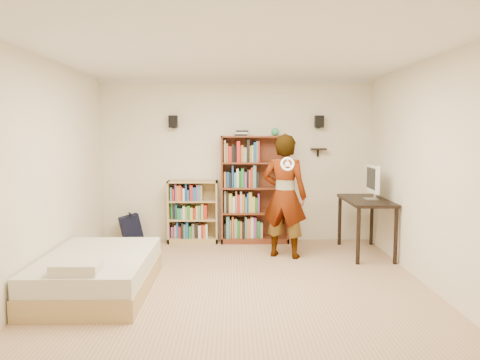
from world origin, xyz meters
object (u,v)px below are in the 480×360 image
object	(u,v)px
daybed	(97,269)
person	(284,196)
tall_bookshelf	(255,190)
computer_desk	(366,226)
low_bookshelf	(193,212)

from	to	relation	value
daybed	person	distance (m)	2.82
tall_bookshelf	computer_desk	distance (m)	1.86
computer_desk	daybed	distance (m)	3.92
tall_bookshelf	computer_desk	xyz separation A→B (m)	(1.63, -0.76, -0.47)
tall_bookshelf	person	xyz separation A→B (m)	(0.39, -0.92, 0.02)
computer_desk	daybed	world-z (taller)	computer_desk
tall_bookshelf	computer_desk	world-z (taller)	tall_bookshelf
tall_bookshelf	person	distance (m)	1.00
low_bookshelf	daybed	bearing A→B (deg)	-110.40
daybed	person	xyz separation A→B (m)	(2.31, 1.48, 0.63)
computer_desk	person	size ratio (longest dim) A/B	0.68
computer_desk	person	xyz separation A→B (m)	(-1.25, -0.16, 0.49)
computer_desk	person	bearing A→B (deg)	-172.82
low_bookshelf	person	world-z (taller)	person
low_bookshelf	person	size ratio (longest dim) A/B	0.57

